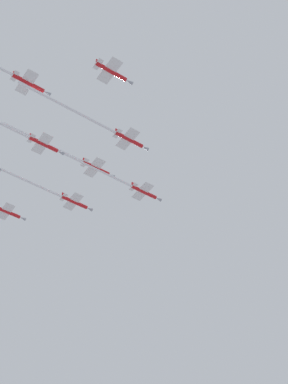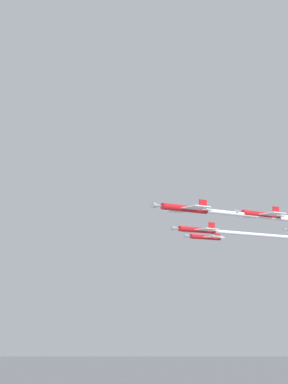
{
  "view_description": "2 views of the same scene",
  "coord_description": "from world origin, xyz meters",
  "views": [
    {
      "loc": [
        6.59,
        127.91,
        1.61
      ],
      "look_at": [
        13.02,
        4.76,
        125.84
      ],
      "focal_mm": 53.35,
      "sensor_mm": 36.0,
      "label": 1
    },
    {
      "loc": [
        10.45,
        -84.14,
        112.82
      ],
      "look_at": [
        7.07,
        -7.4,
        126.4
      ],
      "focal_mm": 52.92,
      "sensor_mm": 36.0,
      "label": 2
    }
  ],
  "objects": [
    {
      "name": "jet_center_rear",
      "position": [
        18.85,
        48.4,
        125.43
      ],
      "size": [
        10.04,
        8.65,
        2.31
      ],
      "rotation": [
        0.0,
        0.0,
        2.22
      ],
      "color": "red"
    },
    {
      "name": "jet_starboard_inner",
      "position": [
        23.31,
        32.17,
        124.77
      ],
      "size": [
        32.63,
        25.05,
        2.31
      ],
      "rotation": [
        0.0,
        0.0,
        2.22
      ],
      "color": "red"
    },
    {
      "name": "jet_lead",
      "position": [
        19.76,
        9.88,
        125.84
      ],
      "size": [
        31.29,
        24.03,
        2.31
      ],
      "rotation": [
        0.0,
        0.0,
        2.22
      ],
      "color": "red"
    }
  ]
}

